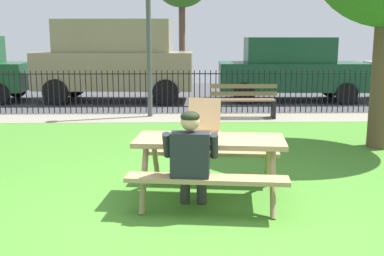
% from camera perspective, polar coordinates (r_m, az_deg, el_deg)
% --- Properties ---
extents(ground, '(28.00, 11.26, 0.02)m').
position_cam_1_polar(ground, '(6.82, -0.13, -5.88)').
color(ground, '#45842B').
extents(cobblestone_walkway, '(28.00, 1.40, 0.01)m').
position_cam_1_polar(cobblestone_walkway, '(11.62, -0.65, 1.28)').
color(cobblestone_walkway, gray).
extents(street_asphalt, '(28.00, 7.87, 0.01)m').
position_cam_1_polar(street_asphalt, '(16.20, -0.86, 4.08)').
color(street_asphalt, '#424247').
extents(picnic_table_foreground, '(1.96, 1.67, 0.79)m').
position_cam_1_polar(picnic_table_foreground, '(5.72, 2.16, -2.92)').
color(picnic_table_foreground, '#998159').
rests_on(picnic_table_foreground, ground).
extents(pizza_box_open, '(0.47, 0.51, 0.45)m').
position_cam_1_polar(pizza_box_open, '(5.77, 1.36, -0.15)').
color(pizza_box_open, tan).
rests_on(pizza_box_open, picnic_table_foreground).
extents(adult_at_table, '(0.63, 0.62, 1.19)m').
position_cam_1_polar(adult_at_table, '(5.23, -0.13, -3.57)').
color(adult_at_table, '#313131').
rests_on(adult_at_table, ground).
extents(iron_fence_streetside, '(18.22, 0.03, 1.11)m').
position_cam_1_polar(iron_fence_streetside, '(12.23, -0.70, 4.47)').
color(iron_fence_streetside, black).
rests_on(iron_fence_streetside, ground).
extents(park_bench_center, '(1.61, 0.48, 0.85)m').
position_cam_1_polar(park_bench_center, '(11.52, 6.17, 3.24)').
color(park_bench_center, brown).
rests_on(park_bench_center, ground).
extents(lamp_post_walkway, '(0.28, 0.28, 4.27)m').
position_cam_1_polar(lamp_post_walkway, '(11.65, -5.32, 14.08)').
color(lamp_post_walkway, '#4C4C51').
rests_on(lamp_post_walkway, ground).
extents(parked_car_center, '(4.79, 2.26, 2.46)m').
position_cam_1_polar(parked_car_center, '(14.64, -9.27, 8.34)').
color(parked_car_center, gray).
rests_on(parked_car_center, ground).
extents(parked_car_right, '(4.48, 2.07, 1.94)m').
position_cam_1_polar(parked_car_right, '(14.91, 11.80, 7.14)').
color(parked_car_right, '#17442B').
rests_on(parked_car_right, ground).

